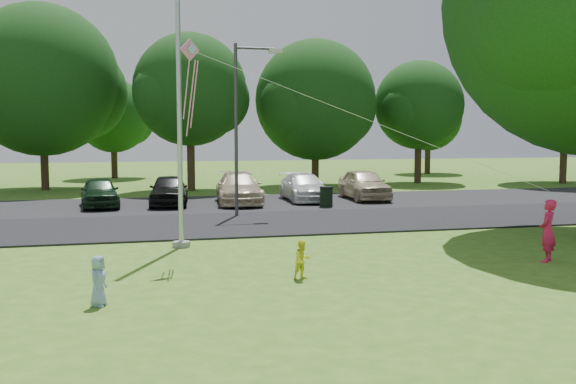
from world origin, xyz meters
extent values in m
plane|color=#3E6D1C|center=(0.00, 0.00, 0.00)|extent=(120.00, 120.00, 0.00)
cube|color=black|center=(0.00, 9.00, 0.03)|extent=(60.00, 6.00, 0.06)
cube|color=black|center=(0.00, 15.50, 0.03)|extent=(42.00, 7.00, 0.06)
cylinder|color=#B7BABF|center=(-3.50, 5.00, 5.00)|extent=(0.14, 0.14, 10.00)
cylinder|color=gray|center=(-3.50, 5.00, 0.08)|extent=(0.50, 0.50, 0.16)
cylinder|color=#3F3F44|center=(-0.93, 11.05, 3.30)|extent=(0.13, 0.13, 6.59)
cylinder|color=#3F3F44|center=(-0.16, 11.07, 6.43)|extent=(1.54, 0.12, 0.09)
cube|color=silver|center=(0.61, 11.08, 6.35)|extent=(0.50, 0.25, 0.15)
cylinder|color=black|center=(3.28, 13.00, 0.44)|extent=(0.55, 0.55, 0.88)
cylinder|color=black|center=(3.28, 13.00, 0.90)|extent=(0.59, 0.59, 0.05)
sphere|color=black|center=(7.24, 2.58, 6.80)|extent=(5.75, 5.75, 5.75)
sphere|color=black|center=(6.86, 2.78, 6.52)|extent=(4.98, 4.98, 4.98)
cylinder|color=#332316|center=(-9.60, 25.24, 1.60)|extent=(0.44, 0.44, 3.19)
sphere|color=black|center=(-9.60, 25.24, 6.17)|extent=(8.50, 8.50, 8.50)
sphere|color=black|center=(-7.68, 26.09, 5.53)|extent=(5.53, 5.53, 5.53)
sphere|color=black|center=(-11.30, 24.17, 5.74)|extent=(5.10, 5.10, 5.10)
cylinder|color=#332316|center=(-1.58, 22.90, 1.71)|extent=(0.44, 0.44, 3.43)
sphere|color=black|center=(-1.58, 22.90, 5.62)|extent=(6.27, 6.27, 6.27)
sphere|color=black|center=(-0.17, 23.53, 5.15)|extent=(4.07, 4.07, 4.07)
sphere|color=black|center=(-2.84, 22.12, 5.31)|extent=(3.76, 3.76, 3.76)
cylinder|color=#332316|center=(6.03, 24.17, 1.33)|extent=(0.44, 0.44, 2.66)
sphere|color=black|center=(6.03, 24.17, 5.20)|extent=(7.27, 7.27, 7.27)
sphere|color=black|center=(7.66, 24.89, 4.66)|extent=(4.72, 4.72, 4.72)
sphere|color=black|center=(4.57, 23.26, 4.84)|extent=(4.36, 4.36, 4.36)
cylinder|color=#332316|center=(13.12, 24.89, 1.51)|extent=(0.44, 0.44, 3.02)
sphere|color=black|center=(13.12, 24.89, 5.00)|extent=(5.67, 5.67, 5.67)
sphere|color=black|center=(14.39, 25.46, 4.58)|extent=(3.68, 3.68, 3.68)
sphere|color=black|center=(11.98, 24.18, 4.72)|extent=(3.40, 3.40, 3.40)
cylinder|color=#332316|center=(21.92, 22.25, 1.71)|extent=(0.44, 0.44, 3.42)
sphere|color=black|center=(21.92, 22.25, 6.49)|extent=(8.77, 8.77, 8.77)
sphere|color=black|center=(20.17, 21.15, 6.06)|extent=(5.26, 5.26, 5.26)
cylinder|color=#332316|center=(-6.00, 34.00, 1.30)|extent=(0.44, 0.44, 2.60)
sphere|color=black|center=(-6.00, 34.00, 4.42)|extent=(5.20, 5.20, 5.20)
sphere|color=black|center=(-4.83, 34.52, 4.03)|extent=(3.38, 3.38, 3.38)
sphere|color=black|center=(-7.04, 33.35, 4.16)|extent=(3.12, 3.12, 3.12)
cylinder|color=#332316|center=(18.00, 33.50, 1.30)|extent=(0.44, 0.44, 2.60)
sphere|color=black|center=(18.00, 33.50, 4.42)|extent=(5.20, 5.20, 5.20)
sphere|color=black|center=(19.17, 34.02, 4.03)|extent=(3.38, 3.38, 3.38)
sphere|color=black|center=(16.96, 32.85, 4.16)|extent=(3.12, 3.12, 3.12)
imported|color=black|center=(-6.18, 15.26, 0.70)|extent=(1.84, 3.88, 1.28)
imported|color=black|center=(-3.25, 15.22, 0.73)|extent=(1.98, 4.09, 1.35)
imported|color=#C6B793|center=(-0.15, 15.22, 0.75)|extent=(2.34, 4.91, 1.38)
imported|color=silver|center=(3.01, 15.65, 0.69)|extent=(1.86, 4.38, 1.26)
imported|color=#C6B793|center=(5.96, 15.58, 0.79)|extent=(1.91, 4.34, 1.45)
imported|color=#D81C4B|center=(5.27, 0.68, 0.79)|extent=(0.68, 0.67, 1.58)
imported|color=yellow|center=(-1.19, 0.31, 0.44)|extent=(0.52, 0.46, 0.88)
imported|color=#839FCA|center=(-5.48, -0.92, 0.48)|extent=(0.44, 0.54, 0.96)
cube|color=pink|center=(-3.36, 3.07, 5.29)|extent=(0.51, 0.27, 0.55)
cube|color=#8CC6E5|center=(-3.31, 3.04, 5.31)|extent=(0.25, 0.14, 0.26)
cylinder|color=white|center=(0.96, 1.88, 3.54)|extent=(8.63, 2.40, 3.51)
cylinder|color=pink|center=(-3.46, 3.07, 4.31)|extent=(0.18, 0.23, 1.46)
cylinder|color=pink|center=(-3.26, 3.12, 4.19)|extent=(0.20, 0.38, 1.66)
cylinder|color=pink|center=(-3.36, 2.99, 4.08)|extent=(0.22, 0.56, 1.86)
camera|label=1|loc=(-4.83, -13.20, 3.25)|focal=40.00mm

